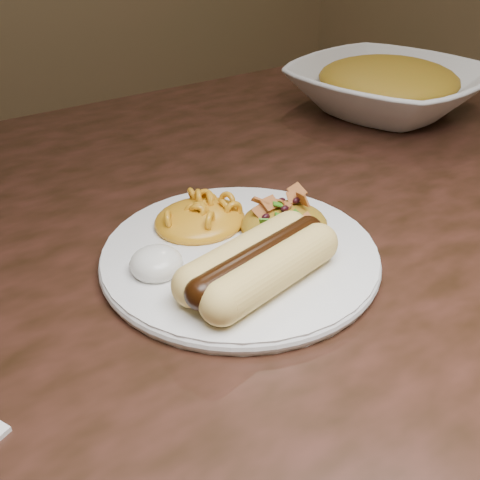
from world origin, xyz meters
TOP-DOWN VIEW (x-y plane):
  - table at (0.00, 0.00)m, footprint 1.60×0.90m
  - plate at (0.02, -0.08)m, footprint 0.34×0.34m
  - hotdog at (0.01, -0.13)m, footprint 0.14×0.09m
  - mac_and_cheese at (0.02, -0.02)m, footprint 0.11×0.11m
  - sour_cream at (-0.06, -0.06)m, footprint 0.06×0.06m
  - taco_salad at (0.08, -0.07)m, footprint 0.09×0.08m
  - serving_bowl at (0.46, 0.14)m, footprint 0.35×0.35m
  - bowl_filling at (0.46, 0.14)m, footprint 0.22×0.22m

SIDE VIEW (x-z plane):
  - table at x=0.00m, z-range 0.28..1.03m
  - plate at x=0.02m, z-range 0.75..0.76m
  - sour_cream at x=-0.06m, z-range 0.76..0.79m
  - taco_salad at x=0.08m, z-range 0.76..0.80m
  - mac_and_cheese at x=0.02m, z-range 0.76..0.80m
  - hotdog at x=0.01m, z-range 0.76..0.80m
  - serving_bowl at x=0.46m, z-range 0.75..0.82m
  - bowl_filling at x=0.46m, z-range 0.77..0.83m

